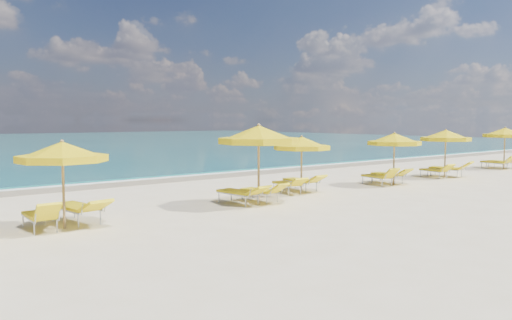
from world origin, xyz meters
TOP-DOWN VIEW (x-y plane):
  - ground_plane at (0.00, 0.00)m, footprint 120.00×120.00m
  - wet_sand_band at (0.00, 7.40)m, footprint 120.00×2.60m
  - foam_line at (0.00, 8.20)m, footprint 120.00×1.20m
  - whitecap_far at (8.00, 24.00)m, footprint 18.00×0.30m
  - umbrella_2 at (-7.26, -0.16)m, footprint 2.67×2.67m
  - umbrella_3 at (-1.43, -0.43)m, footprint 2.96×2.96m
  - umbrella_4 at (1.33, 0.55)m, footprint 2.38×2.38m
  - umbrella_5 at (5.79, -0.17)m, footprint 2.21×2.21m
  - umbrella_6 at (9.82, -0.04)m, footprint 2.57×2.57m
  - umbrella_7 at (16.20, 0.27)m, footprint 2.98×2.98m
  - lounger_2_left at (-7.78, 0.03)m, footprint 0.60×1.64m
  - lounger_2_right at (-6.80, 0.28)m, footprint 0.98×2.14m
  - lounger_3_left at (-1.85, 0.03)m, footprint 0.85×1.93m
  - lounger_3_right at (-1.00, 0.01)m, footprint 0.76×1.76m
  - lounger_4_left at (0.91, 0.83)m, footprint 0.87×1.76m
  - lounger_4_right at (1.80, 1.04)m, footprint 0.65×1.86m
  - lounger_5_left at (5.24, 0.19)m, footprint 0.79×1.72m
  - lounger_5_right at (6.19, 0.38)m, footprint 0.64×1.80m
  - lounger_6_left at (9.46, 0.27)m, footprint 0.77×1.68m
  - lounger_6_right at (10.36, 0.16)m, footprint 0.96×1.97m
  - lounger_7_left at (15.68, 0.49)m, footprint 0.62×1.73m
  - lounger_7_right at (16.61, 0.62)m, footprint 0.83×1.73m

SIDE VIEW (x-z plane):
  - ground_plane at x=0.00m, z-range 0.00..0.00m
  - wet_sand_band at x=0.00m, z-range -0.01..0.01m
  - foam_line at x=0.00m, z-range -0.01..0.01m
  - whitecap_far at x=8.00m, z-range -0.03..0.03m
  - lounger_6_left at x=9.46m, z-range -0.16..0.55m
  - lounger_4_left at x=0.91m, z-range -0.14..0.54m
  - lounger_7_right at x=16.61m, z-range -0.15..0.56m
  - lounger_3_right at x=-1.00m, z-range -0.14..0.55m
  - lounger_2_left at x=-7.78m, z-range -0.19..0.60m
  - lounger_5_left at x=5.24m, z-range -0.18..0.60m
  - lounger_5_right at x=6.19m, z-range -0.14..0.56m
  - lounger_7_left at x=15.68m, z-range -0.18..0.62m
  - lounger_4_right at x=1.80m, z-range -0.13..0.56m
  - lounger_3_left at x=-1.85m, z-range -0.13..0.57m
  - lounger_6_right at x=10.36m, z-range -0.16..0.62m
  - lounger_2_right at x=-6.80m, z-range -0.14..0.62m
  - umbrella_4 at x=1.33m, z-range 0.73..2.82m
  - umbrella_5 at x=5.79m, z-range 0.76..2.92m
  - umbrella_2 at x=-7.26m, z-range 0.76..2.92m
  - umbrella_6 at x=9.82m, z-range 0.79..3.02m
  - umbrella_7 at x=16.20m, z-range 0.80..3.07m
  - umbrella_3 at x=-1.43m, z-range 0.89..3.41m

